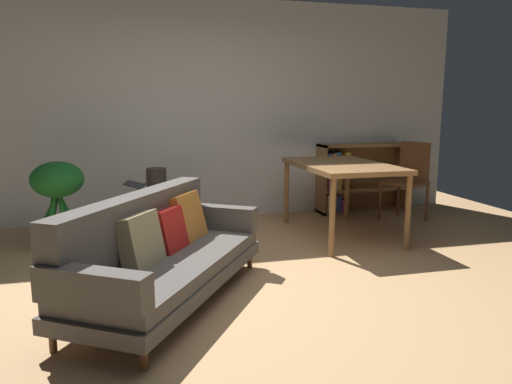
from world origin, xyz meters
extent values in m
plane|color=tan|center=(0.00, 0.00, 0.00)|extent=(8.16, 8.16, 0.00)
cube|color=silver|center=(0.00, 2.70, 1.35)|extent=(6.80, 0.10, 2.70)
cylinder|color=brown|center=(0.10, 0.60, 0.06)|extent=(0.04, 0.04, 0.13)
cylinder|color=brown|center=(-0.85, -0.87, 0.06)|extent=(0.04, 0.04, 0.13)
cylinder|color=brown|center=(-0.40, 0.92, 0.06)|extent=(0.04, 0.04, 0.13)
cylinder|color=brown|center=(-1.35, -0.55, 0.06)|extent=(0.04, 0.04, 0.13)
cube|color=#56514C|center=(-0.63, 0.02, 0.18)|extent=(1.64, 2.00, 0.10)
cube|color=#56514C|center=(-0.63, 0.02, 0.28)|extent=(1.58, 1.92, 0.10)
cube|color=#56514C|center=(-0.85, 0.17, 0.55)|extent=(1.15, 1.64, 0.45)
cube|color=#56514C|center=(-0.15, 0.77, 0.43)|extent=(0.66, 0.49, 0.21)
cube|color=#56514C|center=(-1.11, -0.72, 0.43)|extent=(0.66, 0.49, 0.21)
cube|color=tan|center=(-0.83, -0.07, 0.50)|extent=(0.36, 0.41, 0.39)
cube|color=red|center=(-0.62, 0.25, 0.48)|extent=(0.34, 0.38, 0.34)
cube|color=orange|center=(-0.45, 0.53, 0.50)|extent=(0.38, 0.44, 0.40)
cube|color=brown|center=(-0.64, 2.22, 0.27)|extent=(0.37, 0.04, 0.54)
cube|color=brown|center=(-0.64, 1.18, 0.27)|extent=(0.37, 0.04, 0.54)
cube|color=brown|center=(-0.64, 1.70, 0.27)|extent=(0.37, 1.03, 0.04)
cube|color=brown|center=(-0.64, 1.70, 0.52)|extent=(0.37, 1.07, 0.04)
cube|color=brown|center=(-0.64, 1.70, 0.02)|extent=(0.37, 1.03, 0.04)
cube|color=silver|center=(-0.65, 1.86, 0.54)|extent=(0.26, 0.35, 0.02)
cube|color=black|center=(-0.85, 1.89, 0.58)|extent=(0.25, 0.34, 0.06)
cylinder|color=#2D2823|center=(-0.64, 1.42, 0.67)|extent=(0.19, 0.19, 0.27)
cylinder|color=slate|center=(-0.64, 1.42, 0.73)|extent=(0.11, 0.11, 0.01)
cylinder|color=#9E9389|center=(-1.57, 1.59, 0.10)|extent=(0.34, 0.34, 0.21)
cylinder|color=#1E6B28|center=(-1.49, 1.60, 0.37)|extent=(0.21, 0.08, 0.34)
cylinder|color=#1E6B28|center=(-1.52, 1.64, 0.38)|extent=(0.16, 0.17, 0.37)
cylinder|color=#1E6B28|center=(-1.63, 1.64, 0.42)|extent=(0.16, 0.16, 0.45)
cylinder|color=#1E6B28|center=(-1.67, 1.59, 0.39)|extent=(0.23, 0.05, 0.39)
cylinder|color=#1E6B28|center=(-1.62, 1.52, 0.48)|extent=(0.14, 0.19, 0.56)
cylinder|color=#1E6B28|center=(-1.54, 1.52, 0.43)|extent=(0.11, 0.18, 0.46)
ellipsoid|color=#1E6B28|center=(-1.57, 1.59, 0.71)|extent=(0.50, 0.50, 0.35)
cylinder|color=olive|center=(0.93, 2.10, 0.38)|extent=(0.06, 0.06, 0.75)
cylinder|color=olive|center=(0.93, 0.72, 0.38)|extent=(0.06, 0.06, 0.75)
cylinder|color=olive|center=(1.72, 2.10, 0.38)|extent=(0.06, 0.06, 0.75)
cylinder|color=olive|center=(1.72, 0.72, 0.38)|extent=(0.06, 0.06, 0.75)
cube|color=olive|center=(1.33, 1.41, 0.78)|extent=(0.90, 1.48, 0.05)
cylinder|color=brown|center=(2.29, 1.59, 0.23)|extent=(0.04, 0.04, 0.45)
cylinder|color=brown|center=(2.12, 1.98, 0.23)|extent=(0.04, 0.04, 0.45)
cylinder|color=brown|center=(2.63, 1.74, 0.23)|extent=(0.04, 0.04, 0.45)
cylinder|color=brown|center=(2.46, 2.13, 0.23)|extent=(0.04, 0.04, 0.45)
cube|color=brown|center=(2.37, 1.86, 0.47)|extent=(0.56, 0.58, 0.04)
cube|color=brown|center=(2.55, 1.94, 0.73)|extent=(0.20, 0.39, 0.48)
cube|color=olive|center=(1.53, 2.48, 0.46)|extent=(0.04, 0.31, 0.92)
cube|color=olive|center=(2.71, 2.48, 0.46)|extent=(0.04, 0.31, 0.92)
cube|color=olive|center=(2.12, 2.48, 0.90)|extent=(1.21, 0.31, 0.04)
cube|color=olive|center=(2.12, 2.48, 0.02)|extent=(1.21, 0.31, 0.04)
cube|color=olive|center=(2.12, 2.62, 0.46)|extent=(1.18, 0.04, 0.92)
cube|color=olive|center=(2.12, 2.48, 0.31)|extent=(1.18, 0.30, 0.04)
cube|color=olive|center=(2.12, 2.48, 0.61)|extent=(1.18, 0.30, 0.04)
cube|color=silver|center=(1.61, 2.47, 0.15)|extent=(0.07, 0.25, 0.22)
cube|color=orange|center=(1.67, 2.47, 0.16)|extent=(0.05, 0.25, 0.24)
cube|color=#2D5199|center=(1.73, 2.47, 0.14)|extent=(0.06, 0.24, 0.21)
cube|color=#993884|center=(1.81, 2.47, 0.12)|extent=(0.07, 0.25, 0.16)
cube|color=#993884|center=(1.60, 2.47, 0.44)|extent=(0.06, 0.24, 0.22)
cube|color=#337F47|center=(1.66, 2.46, 0.43)|extent=(0.05, 0.22, 0.20)
cube|color=silver|center=(1.70, 2.47, 0.42)|extent=(0.03, 0.24, 0.17)
cube|color=gold|center=(1.75, 2.46, 0.43)|extent=(0.05, 0.21, 0.21)
cube|color=#2D5199|center=(1.60, 2.46, 0.71)|extent=(0.06, 0.22, 0.18)
cube|color=orange|center=(1.66, 2.47, 0.71)|extent=(0.05, 0.26, 0.18)
cube|color=#2D5199|center=(1.71, 2.46, 0.72)|extent=(0.06, 0.22, 0.19)
cube|color=orange|center=(1.78, 2.46, 0.70)|extent=(0.06, 0.24, 0.16)
cube|color=gold|center=(1.85, 2.47, 0.72)|extent=(0.06, 0.24, 0.19)
camera|label=1|loc=(-0.86, -3.34, 1.40)|focal=33.73mm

